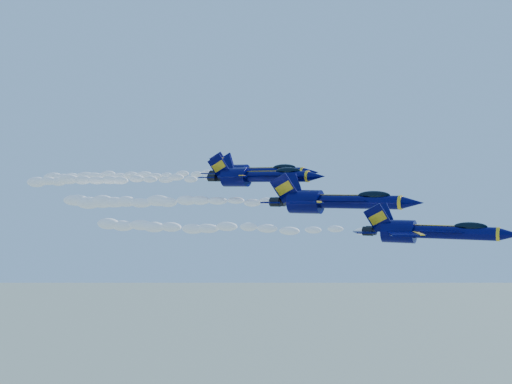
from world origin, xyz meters
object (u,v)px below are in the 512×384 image
at_px(jet_lead, 429,231).
at_px(jet_fourth, 257,172).
at_px(jet_second, 335,201).
at_px(jet_third, 258,176).

relative_size(jet_lead, jet_fourth, 0.85).
xyz_separation_m(jet_lead, jet_second, (-14.12, 11.55, 2.57)).
bearing_deg(jet_lead, jet_fourth, 143.50).
relative_size(jet_second, jet_fourth, 1.09).
bearing_deg(jet_fourth, jet_second, -33.97).
xyz_separation_m(jet_lead, jet_fourth, (-30.77, 22.77, 6.50)).
xyz_separation_m(jet_second, jet_third, (-12.42, 3.35, 3.23)).
bearing_deg(jet_third, jet_fourth, 118.29).
height_order(jet_lead, jet_third, jet_third).
bearing_deg(jet_second, jet_lead, -39.29).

